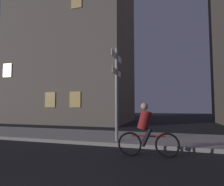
# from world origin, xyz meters

# --- Properties ---
(sidewalk_kerb) EXTENTS (40.00, 3.26, 0.14)m
(sidewalk_kerb) POSITION_xyz_m (0.00, 7.57, 0.07)
(sidewalk_kerb) COLOR #9E9991
(sidewalk_kerb) RESTS_ON ground_plane
(signpost) EXTENTS (0.12, 1.50, 3.71)m
(signpost) POSITION_xyz_m (-0.23, 6.36, 2.32)
(signpost) COLOR gray
(signpost) RESTS_ON sidewalk_kerb
(cyclist) EXTENTS (1.81, 0.38, 1.61)m
(cyclist) POSITION_xyz_m (1.06, 4.93, 0.75)
(cyclist) COLOR black
(cyclist) RESTS_ON ground_plane
(building_left_block) EXTENTS (10.90, 7.75, 15.97)m
(building_left_block) POSITION_xyz_m (-7.15, 15.77, 7.98)
(building_left_block) COLOR #6B6056
(building_left_block) RESTS_ON ground_plane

